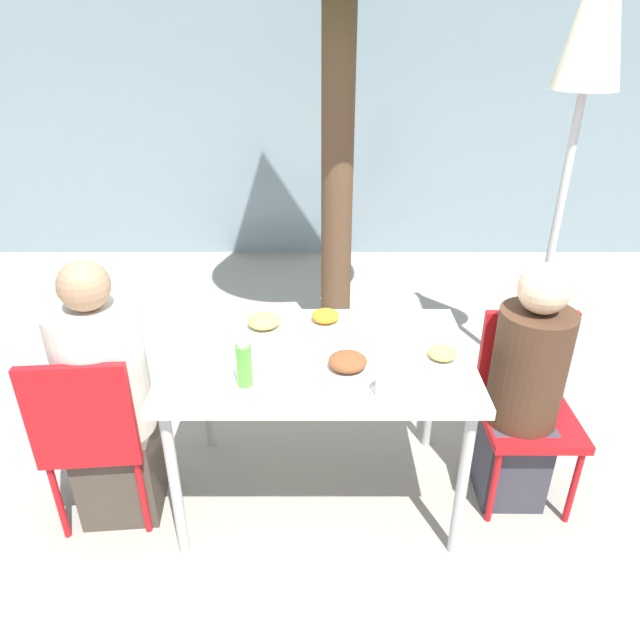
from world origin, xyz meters
TOP-DOWN VIEW (x-y plane):
  - ground_plane at (0.00, 0.00)m, footprint 24.00×24.00m
  - building_facade at (0.00, 3.24)m, footprint 10.00×0.20m
  - dining_table at (0.00, 0.00)m, footprint 1.23×0.79m
  - chair_left at (-0.91, -0.16)m, footprint 0.43×0.43m
  - person_left at (-0.87, -0.08)m, footprint 0.36×0.36m
  - chair_right at (0.92, 0.07)m, footprint 0.40×0.40m
  - person_right at (0.87, -0.01)m, footprint 0.30×0.30m
  - closed_umbrella at (1.28, 0.96)m, footprint 0.36×0.36m
  - plate_0 at (0.11, -0.14)m, footprint 0.27×0.27m
  - plate_1 at (0.49, -0.07)m, footprint 0.21×0.21m
  - plate_2 at (0.03, 0.25)m, footprint 0.23×0.23m
  - plate_3 at (-0.24, 0.20)m, footprint 0.26×0.26m
  - bottle at (-0.27, -0.23)m, footprint 0.06×0.06m
  - drinking_cup at (0.24, -0.30)m, footprint 0.07×0.07m
  - salad_bowl at (-0.43, 0.00)m, footprint 0.14×0.14m

SIDE VIEW (x-z plane):
  - ground_plane at x=0.00m, z-range 0.00..0.00m
  - chair_left at x=-0.91m, z-range 0.07..0.92m
  - chair_right at x=0.92m, z-range 0.07..0.92m
  - person_right at x=0.87m, z-range -0.02..1.12m
  - person_left at x=-0.87m, z-range -0.04..1.14m
  - dining_table at x=0.00m, z-range 0.31..1.06m
  - plate_1 at x=0.49m, z-range 0.75..0.81m
  - plate_2 at x=0.03m, z-range 0.75..0.81m
  - plate_3 at x=-0.24m, z-range 0.74..0.82m
  - salad_bowl at x=-0.43m, z-range 0.75..0.81m
  - plate_0 at x=0.11m, z-range 0.74..0.82m
  - drinking_cup at x=0.24m, z-range 0.75..0.86m
  - bottle at x=-0.27m, z-range 0.75..0.93m
  - building_facade at x=0.00m, z-range 0.00..3.00m
  - closed_umbrella at x=1.28m, z-range 0.65..3.11m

